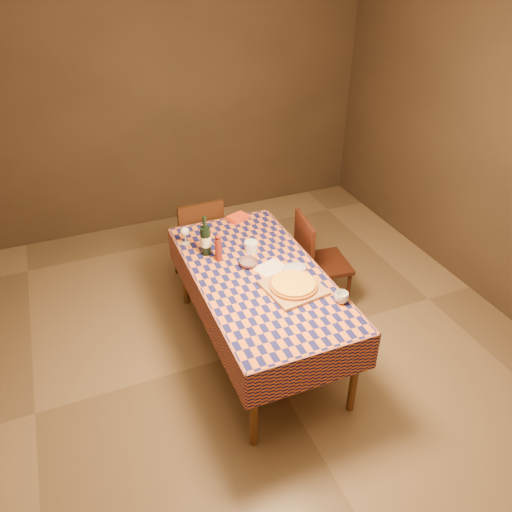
% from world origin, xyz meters
% --- Properties ---
extents(room, '(5.00, 5.10, 2.70)m').
position_xyz_m(room, '(0.00, 0.00, 1.35)').
color(room, brown).
rests_on(room, ground).
extents(dining_table, '(0.94, 1.84, 0.77)m').
position_xyz_m(dining_table, '(0.00, 0.00, 0.69)').
color(dining_table, brown).
rests_on(dining_table, ground).
extents(cutting_board, '(0.44, 0.44, 0.02)m').
position_xyz_m(cutting_board, '(0.16, -0.27, 0.78)').
color(cutting_board, '#9A7148').
rests_on(cutting_board, dining_table).
extents(pizza, '(0.36, 0.36, 0.03)m').
position_xyz_m(pizza, '(0.16, -0.27, 0.81)').
color(pizza, '#9A5519').
rests_on(pizza, cutting_board).
extents(pepper_mill, '(0.07, 0.07, 0.23)m').
position_xyz_m(pepper_mill, '(-0.22, 0.29, 0.88)').
color(pepper_mill, '#531813').
rests_on(pepper_mill, dining_table).
extents(bowl, '(0.15, 0.15, 0.04)m').
position_xyz_m(bowl, '(-0.03, 0.13, 0.79)').
color(bowl, '#624652').
rests_on(bowl, dining_table).
extents(wine_glass, '(0.08, 0.08, 0.15)m').
position_xyz_m(wine_glass, '(-0.39, 0.63, 0.88)').
color(wine_glass, silver).
rests_on(wine_glass, dining_table).
extents(wine_bottle, '(0.09, 0.09, 0.34)m').
position_xyz_m(wine_bottle, '(-0.28, 0.42, 0.90)').
color(wine_bottle, black).
rests_on(wine_bottle, dining_table).
extents(deli_tub, '(0.13, 0.13, 0.09)m').
position_xyz_m(deli_tub, '(0.07, 0.31, 0.81)').
color(deli_tub, silver).
rests_on(deli_tub, dining_table).
extents(takeout_container, '(0.20, 0.17, 0.04)m').
position_xyz_m(takeout_container, '(0.15, 0.84, 0.79)').
color(takeout_container, red).
rests_on(takeout_container, dining_table).
extents(white_plate, '(0.30, 0.30, 0.01)m').
position_xyz_m(white_plate, '(0.19, -0.21, 0.78)').
color(white_plate, silver).
rests_on(white_plate, dining_table).
extents(tumbler, '(0.13, 0.13, 0.08)m').
position_xyz_m(tumbler, '(0.40, -0.53, 0.81)').
color(tumbler, silver).
rests_on(tumbler, dining_table).
extents(flour_patch, '(0.26, 0.23, 0.00)m').
position_xyz_m(flour_patch, '(0.11, 0.03, 0.77)').
color(flour_patch, silver).
rests_on(flour_patch, dining_table).
extents(flour_bag, '(0.20, 0.15, 0.06)m').
position_xyz_m(flour_bag, '(0.27, -0.07, 0.80)').
color(flour_bag, '#96A1C1').
rests_on(flour_bag, dining_table).
extents(chair_far, '(0.43, 0.44, 0.93)m').
position_xyz_m(chair_far, '(-0.16, 1.08, 0.52)').
color(chair_far, black).
rests_on(chair_far, ground).
extents(chair_right, '(0.48, 0.47, 0.93)m').
position_xyz_m(chair_right, '(0.69, 0.34, 0.52)').
color(chair_right, black).
rests_on(chair_right, ground).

